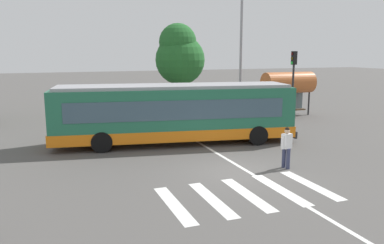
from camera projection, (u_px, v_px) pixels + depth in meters
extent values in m
plane|color=#514F4C|center=(238.00, 171.00, 15.42)|extent=(160.00, 160.00, 0.00)
cylinder|color=black|center=(243.00, 127.00, 21.96)|extent=(1.04, 0.47, 1.00)
cylinder|color=black|center=(258.00, 135.00, 19.69)|extent=(1.04, 0.47, 1.00)
cylinder|color=black|center=(103.00, 132.00, 20.51)|extent=(1.04, 0.47, 1.00)
cylinder|color=black|center=(102.00, 142.00, 18.24)|extent=(1.04, 0.47, 1.00)
cube|color=#236B4C|center=(174.00, 113.00, 19.85)|extent=(12.42, 4.58, 2.55)
cube|color=orange|center=(174.00, 132.00, 20.03)|extent=(12.54, 4.62, 0.55)
cube|color=#3D5666|center=(174.00, 107.00, 19.80)|extent=(10.99, 4.38, 0.96)
cube|color=#3D5666|center=(285.00, 106.00, 20.95)|extent=(0.42, 2.22, 1.63)
cube|color=black|center=(286.00, 89.00, 20.79)|extent=(0.39, 1.92, 0.28)
cube|color=#99999E|center=(174.00, 86.00, 19.61)|extent=(11.90, 4.30, 0.16)
cube|color=#28282B|center=(286.00, 131.00, 21.23)|extent=(0.55, 2.53, 0.36)
cylinder|color=#333856|center=(284.00, 158.00, 15.87)|extent=(0.16, 0.16, 0.85)
cylinder|color=#333856|center=(288.00, 159.00, 15.69)|extent=(0.16, 0.16, 0.85)
cube|color=white|center=(287.00, 141.00, 15.65)|extent=(0.45, 0.35, 0.60)
cylinder|color=white|center=(283.00, 142.00, 15.52)|extent=(0.10, 0.10, 0.55)
cylinder|color=white|center=(291.00, 141.00, 15.79)|extent=(0.10, 0.10, 0.55)
sphere|color=tan|center=(287.00, 131.00, 15.58)|extent=(0.22, 0.22, 0.22)
sphere|color=black|center=(287.00, 129.00, 15.56)|extent=(0.19, 0.19, 0.19)
cylinder|color=black|center=(96.00, 114.00, 27.63)|extent=(0.26, 0.66, 0.64)
cylinder|color=black|center=(119.00, 112.00, 28.35)|extent=(0.26, 0.66, 0.64)
cylinder|color=black|center=(105.00, 120.00, 25.16)|extent=(0.26, 0.66, 0.64)
cylinder|color=black|center=(130.00, 118.00, 25.89)|extent=(0.26, 0.66, 0.64)
cube|color=#196B70|center=(112.00, 111.00, 26.70)|extent=(2.23, 4.65, 0.52)
cube|color=#3D5666|center=(112.00, 105.00, 26.54)|extent=(1.80, 2.30, 0.44)
cube|color=#196B70|center=(112.00, 102.00, 26.50)|extent=(1.71, 2.11, 0.09)
cylinder|color=black|center=(131.00, 111.00, 28.87)|extent=(0.27, 0.66, 0.64)
cylinder|color=black|center=(152.00, 110.00, 29.63)|extent=(0.27, 0.66, 0.64)
cylinder|color=black|center=(145.00, 117.00, 26.44)|extent=(0.27, 0.66, 0.64)
cylinder|color=black|center=(167.00, 115.00, 27.20)|extent=(0.27, 0.66, 0.64)
cube|color=#B7BABF|center=(149.00, 109.00, 27.98)|extent=(2.34, 4.68, 0.52)
cube|color=#3D5666|center=(149.00, 102.00, 27.81)|extent=(1.84, 2.33, 0.44)
cube|color=#B7BABF|center=(149.00, 100.00, 27.78)|extent=(1.75, 2.15, 0.09)
cylinder|color=black|center=(168.00, 109.00, 30.03)|extent=(0.22, 0.65, 0.64)
cylinder|color=black|center=(188.00, 108.00, 30.66)|extent=(0.22, 0.65, 0.64)
cylinder|color=black|center=(181.00, 114.00, 27.49)|extent=(0.22, 0.65, 0.64)
cylinder|color=black|center=(202.00, 113.00, 28.12)|extent=(0.22, 0.65, 0.64)
cube|color=#C6B793|center=(184.00, 106.00, 29.02)|extent=(1.94, 4.55, 0.52)
cube|color=#3D5666|center=(185.00, 100.00, 28.85)|extent=(1.66, 2.20, 0.44)
cube|color=#C6B793|center=(185.00, 98.00, 28.82)|extent=(1.58, 2.02, 0.09)
cylinder|color=#28282B|center=(292.00, 93.00, 26.38)|extent=(0.14, 0.14, 3.84)
cube|color=black|center=(294.00, 58.00, 25.95)|extent=(0.28, 0.32, 0.90)
cylinder|color=#410907|center=(292.00, 54.00, 25.84)|extent=(0.04, 0.20, 0.20)
cylinder|color=#463707|center=(292.00, 58.00, 25.89)|extent=(0.04, 0.20, 0.20)
cylinder|color=green|center=(292.00, 63.00, 25.95)|extent=(0.04, 0.20, 0.20)
cylinder|color=#28282B|center=(265.00, 102.00, 27.66)|extent=(0.12, 0.12, 2.30)
cylinder|color=#28282B|center=(309.00, 100.00, 28.98)|extent=(0.12, 0.12, 2.30)
cube|color=slate|center=(282.00, 98.00, 28.94)|extent=(3.63, 0.04, 1.93)
cylinder|color=#BC602D|center=(288.00, 83.00, 28.08)|extent=(3.85, 1.54, 1.54)
cube|color=#4C3823|center=(287.00, 110.00, 28.45)|extent=(3.02, 0.36, 0.08)
cylinder|color=#939399|center=(241.00, 46.00, 28.79)|extent=(0.20, 0.20, 10.18)
cylinder|color=brown|center=(180.00, 90.00, 35.77)|extent=(0.36, 0.36, 2.37)
sphere|color=#236028|center=(180.00, 60.00, 35.27)|extent=(4.53, 4.53, 4.53)
sphere|color=#236028|center=(178.00, 42.00, 34.82)|extent=(3.40, 3.40, 3.40)
cube|color=silver|center=(174.00, 205.00, 12.07)|extent=(0.45, 3.24, 0.01)
cube|color=silver|center=(212.00, 199.00, 12.52)|extent=(0.45, 3.24, 0.01)
cube|color=silver|center=(247.00, 194.00, 12.97)|extent=(0.45, 3.24, 0.01)
cube|color=silver|center=(280.00, 189.00, 13.42)|extent=(0.45, 3.24, 0.01)
cube|color=silver|center=(311.00, 185.00, 13.87)|extent=(0.45, 3.24, 0.01)
cube|color=silver|center=(225.00, 158.00, 17.39)|extent=(0.16, 24.00, 0.01)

